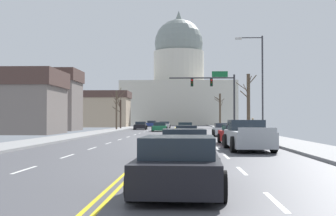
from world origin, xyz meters
TOP-DOWN VIEW (x-y plane):
  - ground at (0.00, -0.00)m, footprint 20.00×180.00m
  - signal_gantry at (5.44, 14.68)m, footprint 7.91×0.41m
  - street_lamp_right at (7.91, -1.12)m, footprint 2.34×0.24m
  - capitol_building at (0.00, 81.09)m, footprint 29.92×19.43m
  - sedan_near_00 at (1.74, 11.54)m, footprint 2.00×4.71m
  - sedan_near_01 at (5.35, 4.10)m, footprint 2.04×4.26m
  - sedan_near_02 at (1.84, -2.06)m, footprint 2.22×4.69m
  - sedan_near_03 at (4.99, -9.34)m, footprint 2.11×4.68m
  - pickup_truck_near_04 at (5.02, -14.74)m, footprint 2.30×5.64m
  - sedan_near_05 at (1.65, -20.72)m, footprint 2.22×4.47m
  - sedan_near_06 at (1.56, -28.10)m, footprint 2.12×4.54m
  - sedan_oncoming_00 at (-1.67, 20.00)m, footprint 2.13×4.58m
  - sedan_oncoming_01 at (-5.15, 29.29)m, footprint 2.08×4.48m
  - sedan_oncoming_02 at (-1.99, 40.50)m, footprint 2.14×4.38m
  - sedan_oncoming_03 at (-5.32, 53.99)m, footprint 2.21×4.44m
  - flank_building_00 at (-15.87, 48.51)m, footprint 13.15×7.43m
  - flank_building_01 at (-18.68, 22.77)m, footprint 11.08×6.76m
  - bare_tree_00 at (8.10, 42.71)m, footprint 1.86×2.15m
  - bare_tree_01 at (-8.23, 25.20)m, footprint 2.09×2.09m
  - bare_tree_02 at (8.22, 7.27)m, footprint 2.18×1.57m
  - bare_tree_03 at (-8.74, 32.06)m, footprint 1.47×2.33m
  - pedestrian_00 at (7.97, 2.81)m, footprint 0.35×0.34m

SIDE VIEW (x-z plane):
  - ground at x=0.00m, z-range -0.08..0.12m
  - sedan_near_02 at x=1.84m, z-range -0.02..1.10m
  - sedan_oncoming_02 at x=-1.99m, z-range -0.03..1.13m
  - sedan_oncoming_00 at x=-1.67m, z-range -0.05..1.15m
  - sedan_oncoming_01 at x=-5.15m, z-range -0.03..1.18m
  - sedan_oncoming_03 at x=-5.32m, z-range -0.04..1.20m
  - sedan_near_05 at x=1.65m, z-range -0.05..1.21m
  - sedan_near_00 at x=1.74m, z-range -0.04..1.22m
  - sedan_near_01 at x=5.35m, z-range -0.03..1.21m
  - sedan_near_06 at x=1.56m, z-range -0.04..1.22m
  - sedan_near_03 at x=4.99m, z-range -0.03..1.23m
  - pickup_truck_near_04 at x=5.02m, z-range -0.07..1.52m
  - pedestrian_00 at x=7.97m, z-range 0.23..1.85m
  - bare_tree_03 at x=-8.74m, z-range 0.30..5.21m
  - bare_tree_01 at x=-8.23m, z-range 0.21..6.29m
  - bare_tree_02 at x=8.22m, z-range 0.23..6.38m
  - bare_tree_00 at x=8.10m, z-range 0.29..6.43m
  - flank_building_00 at x=-15.87m, z-range 0.04..7.15m
  - flank_building_01 at x=-18.68m, z-range 0.05..8.58m
  - street_lamp_right at x=7.91m, z-range 0.89..9.38m
  - signal_gantry at x=5.44m, z-range 1.66..8.89m
  - capitol_building at x=0.00m, z-range -4.79..26.37m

